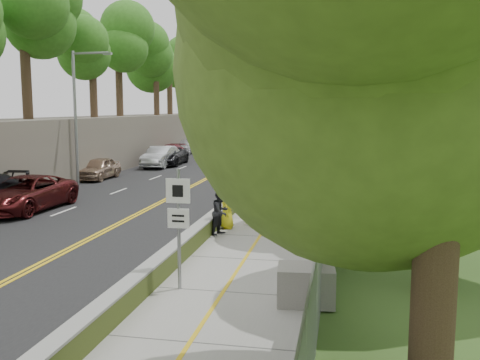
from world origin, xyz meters
TOP-DOWN VIEW (x-y plane):
  - ground at (0.00, 0.00)m, footprint 140.00×140.00m
  - road at (-5.40, 15.00)m, footprint 11.20×66.00m
  - sidewalk at (2.55, 15.00)m, footprint 4.20×66.00m
  - jersey_barrier at (0.25, 15.00)m, footprint 0.42×66.00m
  - rock_embankment at (-13.50, 15.00)m, footprint 5.00×66.00m
  - chainlink_fence at (4.65, 15.00)m, footprint 0.04×66.00m
  - trees_embankment at (-13.00, 15.00)m, footprint 6.40×66.00m
  - trees_fenceside at (7.00, 15.00)m, footprint 7.00×66.00m
  - streetlight at (-10.46, 14.00)m, footprint 2.52×0.22m
  - signpost at (1.05, -3.02)m, footprint 0.62×0.09m
  - construction_barrel at (4.30, 19.53)m, footprint 0.54×0.54m
  - concrete_block at (4.30, -3.40)m, footprint 1.42×1.12m
  - car_2 at (-9.00, 5.85)m, footprint 2.72×5.70m
  - car_4 at (-10.57, 16.58)m, footprint 1.71×4.19m
  - car_5 at (-9.03, 24.24)m, footprint 1.77×4.99m
  - car_6 at (-9.00, 25.80)m, footprint 2.81×5.57m
  - car_7 at (-10.32, 30.43)m, footprint 1.89×4.62m
  - car_8 at (-10.60, 36.34)m, footprint 1.92×4.63m
  - painter_0 at (0.75, 4.05)m, footprint 0.58×0.83m
  - painter_1 at (1.45, 5.00)m, footprint 0.66×0.78m
  - painter_2 at (0.75, 3.00)m, footprint 0.88×0.98m
  - painter_3 at (1.45, 8.18)m, footprint 0.89×1.13m
  - person_far at (2.80, 16.52)m, footprint 1.00×0.72m

SIDE VIEW (x-z plane):
  - ground at x=0.00m, z-range 0.00..0.00m
  - road at x=-5.40m, z-range 0.00..0.04m
  - sidewalk at x=2.55m, z-range 0.00..0.05m
  - jersey_barrier at x=0.25m, z-range 0.00..0.60m
  - construction_barrel at x=4.30m, z-range 0.05..0.93m
  - concrete_block at x=4.30m, z-range 0.05..0.94m
  - car_7 at x=-10.32m, z-range 0.04..1.38m
  - car_4 at x=-10.57m, z-range 0.04..1.46m
  - car_6 at x=-9.00m, z-range 0.04..1.55m
  - painter_3 at x=1.45m, z-range 0.05..1.59m
  - car_8 at x=-10.60m, z-range 0.04..1.61m
  - car_2 at x=-9.00m, z-range 0.04..1.61m
  - person_far at x=2.80m, z-range 0.05..1.62m
  - painter_0 at x=0.75m, z-range 0.05..1.66m
  - car_5 at x=-9.03m, z-range 0.04..1.68m
  - painter_2 at x=0.75m, z-range 0.05..1.73m
  - painter_1 at x=1.45m, z-range 0.05..1.86m
  - chainlink_fence at x=4.65m, z-range 0.00..2.00m
  - signpost at x=1.05m, z-range 0.41..3.51m
  - rock_embankment at x=-13.50m, z-range 0.00..4.00m
  - streetlight at x=-10.46m, z-range 0.64..8.64m
  - trees_fenceside at x=7.00m, z-range 0.00..14.00m
  - trees_embankment at x=-13.00m, z-range 4.00..17.00m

